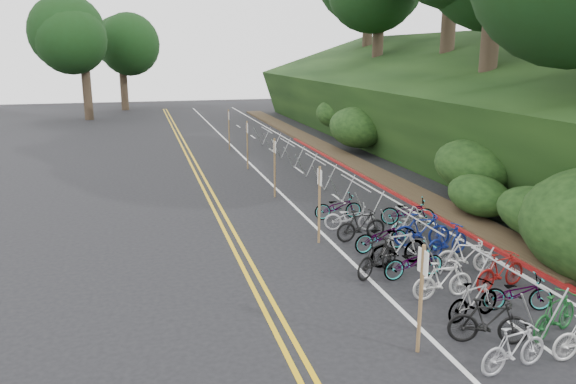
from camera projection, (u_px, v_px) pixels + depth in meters
The scene contains 10 objects.
ground at pixel (360, 313), 13.18m from camera, with size 120.00×120.00×0.00m, color black.
road_markings at pixel (281, 202), 22.80m from camera, with size 7.47×80.00×0.01m.
red_curb at pixel (377, 183), 25.83m from camera, with size 0.25×28.00×0.10m, color maroon.
embankment at pixel (443, 110), 33.63m from camera, with size 14.30×48.14×9.11m.
bike_rack_front at pixel (505, 281), 12.80m from camera, with size 1.17×2.78×1.23m.
bike_racks_rest at pixel (315, 165), 25.90m from camera, with size 1.14×23.00×1.17m.
signpost_near at pixel (421, 292), 11.16m from camera, with size 0.08×0.40×2.31m.
signposts_rest at pixel (259, 152), 26.10m from camera, with size 0.08×18.40×2.50m.
bike_front at pixel (378, 257), 15.26m from camera, with size 1.75×0.50×1.05m, color black.
bike_valet at pixel (428, 251), 15.83m from camera, with size 3.35×12.11×1.09m.
Camera 1 is at (-4.75, -11.24, 5.97)m, focal length 35.00 mm.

